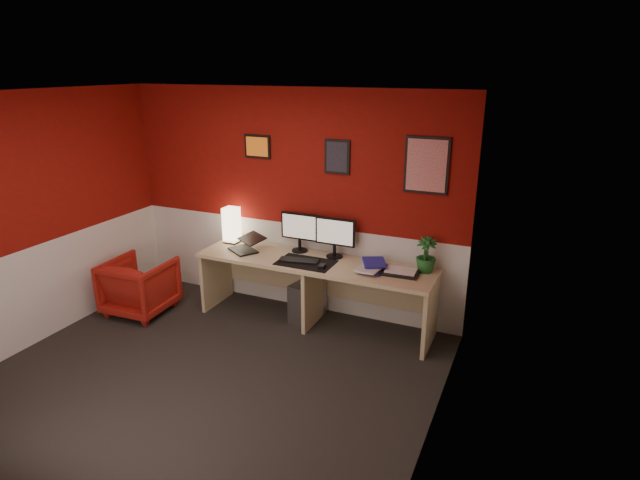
{
  "coord_description": "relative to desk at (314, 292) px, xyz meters",
  "views": [
    {
      "loc": [
        2.58,
        -3.31,
        2.72
      ],
      "look_at": [
        0.6,
        1.21,
        1.05
      ],
      "focal_mm": 29.2,
      "sensor_mm": 36.0,
      "label": 1
    }
  ],
  "objects": [
    {
      "name": "wainscot_front",
      "position": [
        -0.45,
        -3.15,
        0.14
      ],
      "size": [
        4.0,
        0.01,
        1.0
      ],
      "primitive_type": "cube",
      "color": "silver",
      "rests_on": "ground"
    },
    {
      "name": "armchair",
      "position": [
        -1.95,
        -0.54,
        -0.05
      ],
      "size": [
        0.71,
        0.72,
        0.63
      ],
      "primitive_type": "imported",
      "rotation": [
        0.0,
        0.0,
        3.19
      ],
      "color": "#A31B12",
      "rests_on": "ground"
    },
    {
      "name": "wall_right",
      "position": [
        1.55,
        -1.41,
        0.89
      ],
      "size": [
        0.01,
        3.5,
        2.5
      ],
      "primitive_type": "cube",
      "color": "maroon",
      "rests_on": "ground"
    },
    {
      "name": "art_left",
      "position": [
        -0.84,
        0.33,
        1.49
      ],
      "size": [
        0.32,
        0.02,
        0.26
      ],
      "primitive_type": "cube",
      "color": "orange",
      "rests_on": "wall_back"
    },
    {
      "name": "pc_tower",
      "position": [
        -0.11,
        0.05,
        -0.14
      ],
      "size": [
        0.29,
        0.48,
        0.45
      ],
      "primitive_type": "cube",
      "rotation": [
        0.0,
        0.0,
        -0.22
      ],
      "color": "#99999E",
      "rests_on": "ground"
    },
    {
      "name": "keyboard",
      "position": [
        -0.14,
        -0.08,
        0.38
      ],
      "size": [
        0.44,
        0.22,
        0.02
      ],
      "primitive_type": "cube",
      "rotation": [
        0.0,
        0.0,
        0.19
      ],
      "color": "black",
      "rests_on": "desk_mat"
    },
    {
      "name": "wainscot_left",
      "position": [
        -2.44,
        -1.41,
        0.14
      ],
      "size": [
        0.01,
        3.5,
        1.0
      ],
      "primitive_type": "cube",
      "color": "silver",
      "rests_on": "ground"
    },
    {
      "name": "monitor_right",
      "position": [
        0.15,
        0.2,
        0.66
      ],
      "size": [
        0.45,
        0.06,
        0.58
      ],
      "primitive_type": "cube",
      "color": "black",
      "rests_on": "desk"
    },
    {
      "name": "art_right",
      "position": [
        1.06,
        0.33,
        1.42
      ],
      "size": [
        0.44,
        0.02,
        0.56
      ],
      "primitive_type": "cube",
      "color": "red",
      "rests_on": "wall_back"
    },
    {
      "name": "book_top",
      "position": [
        0.55,
        0.0,
        0.43
      ],
      "size": [
        0.33,
        0.37,
        0.03
      ],
      "primitive_type": "imported",
      "rotation": [
        0.0,
        0.0,
        0.43
      ],
      "color": "#242199",
      "rests_on": "book_middle"
    },
    {
      "name": "zen_tray",
      "position": [
        0.94,
        0.03,
        0.38
      ],
      "size": [
        0.36,
        0.27,
        0.03
      ],
      "primitive_type": "cube",
      "rotation": [
        0.0,
        0.0,
        0.05
      ],
      "color": "black",
      "rests_on": "desk"
    },
    {
      "name": "wainscot_right",
      "position": [
        1.55,
        -1.41,
        0.14
      ],
      "size": [
        0.01,
        3.5,
        1.0
      ],
      "primitive_type": "cube",
      "color": "silver",
      "rests_on": "ground"
    },
    {
      "name": "wall_left",
      "position": [
        -2.45,
        -1.41,
        0.89
      ],
      "size": [
        0.01,
        3.5,
        2.5
      ],
      "primitive_type": "cube",
      "color": "maroon",
      "rests_on": "ground"
    },
    {
      "name": "book_bottom",
      "position": [
        0.53,
        0.01,
        0.38
      ],
      "size": [
        0.23,
        0.31,
        0.03
      ],
      "primitive_type": "imported",
      "rotation": [
        0.0,
        0.0,
        -0.0
      ],
      "color": "#242199",
      "rests_on": "desk"
    },
    {
      "name": "ceiling",
      "position": [
        -0.45,
        -1.41,
        2.13
      ],
      "size": [
        4.0,
        3.5,
        0.01
      ],
      "primitive_type": "cube",
      "color": "white",
      "rests_on": "ground"
    },
    {
      "name": "monitor_left",
      "position": [
        -0.28,
        0.22,
        0.66
      ],
      "size": [
        0.45,
        0.06,
        0.58
      ],
      "primitive_type": "cube",
      "color": "black",
      "rests_on": "desk"
    },
    {
      "name": "mouse",
      "position": [
        0.16,
        -0.15,
        0.39
      ],
      "size": [
        0.07,
        0.11,
        0.03
      ],
      "primitive_type": "cube",
      "rotation": [
        0.0,
        0.0,
        0.14
      ],
      "color": "black",
      "rests_on": "desk_mat"
    },
    {
      "name": "art_center",
      "position": [
        0.12,
        0.33,
        1.44
      ],
      "size": [
        0.28,
        0.02,
        0.36
      ],
      "primitive_type": "cube",
      "color": "black",
      "rests_on": "wall_back"
    },
    {
      "name": "shoji_lamp",
      "position": [
        -1.14,
        0.18,
        0.56
      ],
      "size": [
        0.16,
        0.16,
        0.4
      ],
      "primitive_type": "cube",
      "color": "#FFE5B2",
      "rests_on": "desk"
    },
    {
      "name": "wall_back",
      "position": [
        -0.45,
        0.34,
        0.89
      ],
      "size": [
        4.0,
        0.01,
        2.5
      ],
      "primitive_type": "cube",
      "color": "maroon",
      "rests_on": "ground"
    },
    {
      "name": "wainscot_back",
      "position": [
        -0.45,
        0.34,
        0.14
      ],
      "size": [
        4.0,
        0.01,
        1.0
      ],
      "primitive_type": "cube",
      "color": "silver",
      "rests_on": "ground"
    },
    {
      "name": "laptop",
      "position": [
        -0.86,
        -0.03,
        0.47
      ],
      "size": [
        0.4,
        0.37,
        0.22
      ],
      "primitive_type": "cube",
      "rotation": [
        0.0,
        0.0,
        -0.56
      ],
      "color": "black",
      "rests_on": "desk"
    },
    {
      "name": "ground",
      "position": [
        -0.45,
        -1.41,
        -0.36
      ],
      "size": [
        4.0,
        3.5,
        0.01
      ],
      "primitive_type": "cube",
      "color": "black",
      "rests_on": "ground"
    },
    {
      "name": "desk_mat",
      "position": [
        -0.06,
        -0.08,
        0.37
      ],
      "size": [
        0.6,
        0.38,
        0.01
      ],
      "primitive_type": "cube",
      "color": "black",
      "rests_on": "desk"
    },
    {
      "name": "potted_plant",
      "position": [
        1.15,
        0.18,
        0.55
      ],
      "size": [
        0.22,
        0.22,
        0.36
      ],
      "primitive_type": "imported",
      "rotation": [
        0.0,
        0.0,
        0.09
      ],
      "color": "#19591E",
      "rests_on": "desk"
    },
    {
      "name": "book_middle",
      "position": [
        0.53,
        -0.03,
        0.4
      ],
      "size": [
        0.26,
        0.34,
        0.02
      ],
      "primitive_type": "imported",
      "rotation": [
        0.0,
        0.0,
        -0.12
      ],
      "color": "silver",
      "rests_on": "book_bottom"
    },
    {
      "name": "desk",
      "position": [
        0.0,
        0.0,
        0.0
      ],
      "size": [
        2.6,
        0.65,
        0.73
      ],
      "primitive_type": "cube",
      "color": "tan",
      "rests_on": "ground"
    }
  ]
}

